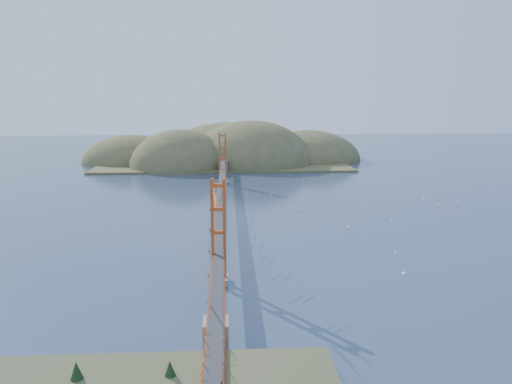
{
  "coord_description": "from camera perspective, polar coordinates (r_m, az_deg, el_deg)",
  "views": [
    {
      "loc": [
        1.05,
        -82.21,
        20.89
      ],
      "look_at": [
        5.82,
        0.0,
        4.11
      ],
      "focal_mm": 35.0,
      "sensor_mm": 36.0,
      "label": 1
    }
  ],
  "objects": [
    {
      "name": "sailboat_7",
      "position": [
        117.45,
        5.34,
        1.29
      ],
      "size": [
        0.5,
        0.49,
        0.57
      ],
      "color": "white",
      "rests_on": "ground"
    },
    {
      "name": "sailboat_3",
      "position": [
        101.16,
        1.72,
        -0.32
      ],
      "size": [
        0.57,
        0.57,
        0.6
      ],
      "color": "white",
      "rests_on": "ground"
    },
    {
      "name": "bridge",
      "position": [
        83.56,
        -4.0,
        1.93
      ],
      "size": [
        2.2,
        94.4,
        12.0
      ],
      "color": "gray",
      "rests_on": "ground"
    },
    {
      "name": "sailboat_6",
      "position": [
        78.94,
        10.44,
        -3.92
      ],
      "size": [
        0.52,
        0.52,
        0.57
      ],
      "color": "white",
      "rests_on": "ground"
    },
    {
      "name": "sailboat_2",
      "position": [
        84.2,
        15.27,
        -3.16
      ],
      "size": [
        0.55,
        0.44,
        0.65
      ],
      "color": "white",
      "rests_on": "ground"
    },
    {
      "name": "sailboat_10",
      "position": [
        61.1,
        16.55,
        -8.82
      ],
      "size": [
        0.54,
        0.64,
        0.74
      ],
      "color": "white",
      "rests_on": "ground"
    },
    {
      "name": "sailboat_17",
      "position": [
        102.05,
        18.58,
        -0.81
      ],
      "size": [
        0.62,
        0.51,
        0.73
      ],
      "color": "white",
      "rests_on": "ground"
    },
    {
      "name": "sailboat_4",
      "position": [
        115.23,
        17.67,
        0.6
      ],
      "size": [
        0.67,
        0.67,
        0.73
      ],
      "color": "white",
      "rests_on": "ground"
    },
    {
      "name": "sailboat_16",
      "position": [
        88.86,
        4.92,
        -2.02
      ],
      "size": [
        0.67,
        0.67,
        0.7
      ],
      "color": "white",
      "rests_on": "ground"
    },
    {
      "name": "promontory",
      "position": [
        39.61,
        -4.63,
        -20.15
      ],
      "size": [
        9.0,
        6.0,
        0.24
      ],
      "primitive_type": "cube",
      "color": "#59544C",
      "rests_on": "ground"
    },
    {
      "name": "ground",
      "position": [
        84.83,
        -3.93,
        -2.77
      ],
      "size": [
        320.0,
        320.0,
        0.0
      ],
      "primitive_type": "plane",
      "color": "#324764",
      "rests_on": "ground"
    },
    {
      "name": "approach_viaduct",
      "position": [
        35.44,
        -4.83,
        -19.7
      ],
      "size": [
        1.4,
        12.0,
        3.38
      ],
      "color": "#A93D12",
      "rests_on": "ground"
    },
    {
      "name": "sailboat_14",
      "position": [
        95.98,
        9.5,
        -1.12
      ],
      "size": [
        0.63,
        0.63,
        0.67
      ],
      "color": "white",
      "rests_on": "ground"
    },
    {
      "name": "sailboat_15",
      "position": [
        114.98,
        14.11,
        0.78
      ],
      "size": [
        0.68,
        0.68,
        0.74
      ],
      "color": "white",
      "rests_on": "ground"
    },
    {
      "name": "far_headlands",
      "position": [
        152.18,
        -2.86,
        3.61
      ],
      "size": [
        84.0,
        58.0,
        25.0
      ],
      "color": "olive",
      "rests_on": "ground"
    },
    {
      "name": "sailboat_extra_0",
      "position": [
        91.68,
        14.64,
        -1.95
      ],
      "size": [
        0.54,
        0.54,
        0.57
      ],
      "color": "white",
      "rests_on": "ground"
    },
    {
      "name": "fort",
      "position": [
        39.92,
        -4.02,
        -18.95
      ],
      "size": [
        3.7,
        2.3,
        1.75
      ],
      "color": "brown",
      "rests_on": "ground"
    },
    {
      "name": "sailboat_11",
      "position": [
        91.05,
        25.66,
        -2.81
      ],
      "size": [
        0.61,
        0.61,
        0.64
      ],
      "color": "white",
      "rests_on": "ground"
    },
    {
      "name": "sailboat_0",
      "position": [
        68.32,
        15.68,
        -6.61
      ],
      "size": [
        0.42,
        0.49,
        0.56
      ],
      "color": "white",
      "rests_on": "ground"
    },
    {
      "name": "sailboat_9",
      "position": [
        103.65,
        19.09,
        -0.67
      ],
      "size": [
        0.46,
        0.51,
        0.58
      ],
      "color": "white",
      "rests_on": "ground"
    },
    {
      "name": "sailboat_extra_1",
      "position": [
        108.07,
        6.41,
        0.38
      ],
      "size": [
        0.57,
        0.57,
        0.6
      ],
      "color": "white",
      "rests_on": "ground"
    },
    {
      "name": "sailboat_5",
      "position": [
        99.04,
        20.06,
        -1.28
      ],
      "size": [
        0.53,
        0.63,
        0.73
      ],
      "color": "white",
      "rests_on": "ground"
    },
    {
      "name": "sailboat_8",
      "position": [
        101.28,
        21.96,
        -1.15
      ],
      "size": [
        0.6,
        0.6,
        0.64
      ],
      "color": "white",
      "rests_on": "ground"
    }
  ]
}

